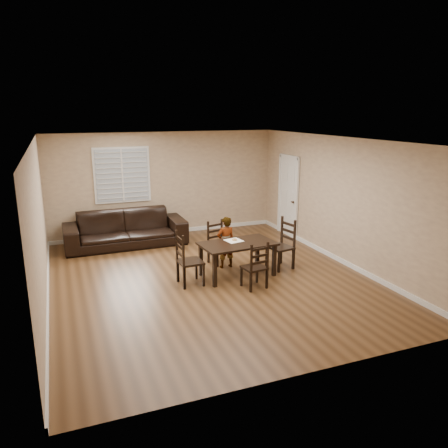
{
  "coord_description": "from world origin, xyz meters",
  "views": [
    {
      "loc": [
        -2.66,
        -7.66,
        3.23
      ],
      "look_at": [
        0.43,
        0.3,
        1.0
      ],
      "focal_mm": 35.0,
      "sensor_mm": 36.0,
      "label": 1
    }
  ],
  "objects_px": {
    "chair_near": "(217,243)",
    "donut": "(235,239)",
    "dining_table": "(238,247)",
    "chair_far": "(257,268)",
    "child": "(226,242)",
    "sofa": "(126,229)",
    "chair_right": "(285,245)",
    "chair_left": "(184,261)"
  },
  "relations": [
    {
      "from": "chair_left",
      "to": "chair_right",
      "type": "height_order",
      "value": "chair_right"
    },
    {
      "from": "donut",
      "to": "dining_table",
      "type": "bearing_deg",
      "value": -91.58
    },
    {
      "from": "dining_table",
      "to": "chair_far",
      "type": "xyz_separation_m",
      "value": [
        0.07,
        -0.78,
        -0.19
      ]
    },
    {
      "from": "chair_far",
      "to": "child",
      "type": "xyz_separation_m",
      "value": [
        -0.12,
        1.31,
        0.14
      ]
    },
    {
      "from": "dining_table",
      "to": "chair_far",
      "type": "distance_m",
      "value": 0.8
    },
    {
      "from": "child",
      "to": "sofa",
      "type": "xyz_separation_m",
      "value": [
        -1.72,
        2.33,
        -0.13
      ]
    },
    {
      "from": "chair_near",
      "to": "chair_right",
      "type": "xyz_separation_m",
      "value": [
        1.23,
        -0.82,
        0.06
      ]
    },
    {
      "from": "dining_table",
      "to": "chair_left",
      "type": "distance_m",
      "value": 1.14
    },
    {
      "from": "chair_right",
      "to": "sofa",
      "type": "xyz_separation_m",
      "value": [
        -2.9,
        2.75,
        -0.06
      ]
    },
    {
      "from": "dining_table",
      "to": "chair_left",
      "type": "xyz_separation_m",
      "value": [
        -1.13,
        -0.09,
        -0.13
      ]
    },
    {
      "from": "child",
      "to": "sofa",
      "type": "relative_size",
      "value": 0.38
    },
    {
      "from": "chair_right",
      "to": "chair_near",
      "type": "bearing_deg",
      "value": -134.39
    },
    {
      "from": "dining_table",
      "to": "sofa",
      "type": "relative_size",
      "value": 0.53
    },
    {
      "from": "chair_right",
      "to": "donut",
      "type": "bearing_deg",
      "value": -103.55
    },
    {
      "from": "chair_near",
      "to": "child",
      "type": "bearing_deg",
      "value": -97.57
    },
    {
      "from": "chair_right",
      "to": "sofa",
      "type": "height_order",
      "value": "chair_right"
    },
    {
      "from": "chair_near",
      "to": "chair_left",
      "type": "bearing_deg",
      "value": -150.63
    },
    {
      "from": "child",
      "to": "donut",
      "type": "height_order",
      "value": "child"
    },
    {
      "from": "dining_table",
      "to": "child",
      "type": "distance_m",
      "value": 0.53
    },
    {
      "from": "dining_table",
      "to": "child",
      "type": "xyz_separation_m",
      "value": [
        -0.04,
        0.53,
        -0.05
      ]
    },
    {
      "from": "chair_right",
      "to": "donut",
      "type": "relative_size",
      "value": 10.38
    },
    {
      "from": "dining_table",
      "to": "sofa",
      "type": "bearing_deg",
      "value": 116.94
    },
    {
      "from": "chair_far",
      "to": "chair_left",
      "type": "height_order",
      "value": "chair_left"
    },
    {
      "from": "chair_near",
      "to": "chair_left",
      "type": "relative_size",
      "value": 0.89
    },
    {
      "from": "chair_left",
      "to": "sofa",
      "type": "xyz_separation_m",
      "value": [
        -0.63,
        2.95,
        -0.05
      ]
    },
    {
      "from": "donut",
      "to": "child",
      "type": "bearing_deg",
      "value": 97.62
    },
    {
      "from": "chair_near",
      "to": "donut",
      "type": "xyz_separation_m",
      "value": [
        0.1,
        -0.77,
        0.29
      ]
    },
    {
      "from": "dining_table",
      "to": "donut",
      "type": "distance_m",
      "value": 0.2
    },
    {
      "from": "chair_far",
      "to": "chair_right",
      "type": "distance_m",
      "value": 1.38
    },
    {
      "from": "chair_near",
      "to": "sofa",
      "type": "distance_m",
      "value": 2.55
    },
    {
      "from": "chair_left",
      "to": "sofa",
      "type": "distance_m",
      "value": 3.01
    },
    {
      "from": "chair_right",
      "to": "child",
      "type": "height_order",
      "value": "child"
    },
    {
      "from": "chair_far",
      "to": "child",
      "type": "height_order",
      "value": "child"
    },
    {
      "from": "dining_table",
      "to": "chair_near",
      "type": "height_order",
      "value": "chair_near"
    },
    {
      "from": "chair_near",
      "to": "child",
      "type": "relative_size",
      "value": 0.84
    },
    {
      "from": "dining_table",
      "to": "chair_left",
      "type": "bearing_deg",
      "value": 179.7
    },
    {
      "from": "child",
      "to": "sofa",
      "type": "height_order",
      "value": "child"
    },
    {
      "from": "chair_near",
      "to": "chair_far",
      "type": "xyz_separation_m",
      "value": [
        0.17,
        -1.71,
        -0.01
      ]
    },
    {
      "from": "chair_right",
      "to": "donut",
      "type": "height_order",
      "value": "chair_right"
    },
    {
      "from": "chair_far",
      "to": "dining_table",
      "type": "bearing_deg",
      "value": -92.94
    },
    {
      "from": "chair_near",
      "to": "donut",
      "type": "bearing_deg",
      "value": -97.59
    },
    {
      "from": "dining_table",
      "to": "donut",
      "type": "relative_size",
      "value": 15.07
    }
  ]
}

